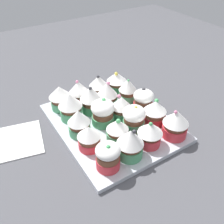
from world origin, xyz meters
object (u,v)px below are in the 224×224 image
at_px(cupcake_9, 103,112).
at_px(cupcake_4, 89,137).
at_px(cupcake_0, 108,156).
at_px(cupcake_10, 120,106).
at_px(cupcake_7, 155,112).
at_px(cupcake_15, 128,90).
at_px(cupcake_5, 117,130).
at_px(cupcake_3, 176,123).
at_px(cupcake_12, 70,106).
at_px(cupcake_13, 91,98).
at_px(baking_tray, 112,123).
at_px(cupcake_14, 107,94).
at_px(cupcake_1, 130,143).
at_px(cupcake_17, 79,92).
at_px(cupcake_2, 150,133).
at_px(cupcake_11, 143,101).
at_px(cupcake_18, 99,86).
at_px(cupcake_19, 117,82).
at_px(cupcake_8, 80,123).
at_px(cupcake_6, 134,118).
at_px(cupcake_16, 60,97).
at_px(napkin, 11,142).

bearing_deg(cupcake_9, cupcake_4, -140.12).
bearing_deg(cupcake_0, cupcake_10, 47.79).
bearing_deg(cupcake_7, cupcake_15, 89.95).
relative_size(cupcake_5, cupcake_7, 0.93).
bearing_deg(cupcake_3, cupcake_12, 133.44).
relative_size(cupcake_4, cupcake_13, 0.75).
xyz_separation_m(baking_tray, cupcake_5, (-0.03, -0.07, 0.04)).
bearing_deg(cupcake_14, cupcake_1, -106.93).
xyz_separation_m(cupcake_10, cupcake_17, (-0.06, 0.12, 0.00)).
bearing_deg(cupcake_2, cupcake_3, -6.38).
height_order(cupcake_10, cupcake_17, cupcake_17).
bearing_deg(cupcake_11, cupcake_9, 174.14).
xyz_separation_m(cupcake_18, cupcake_19, (0.06, -0.00, -0.00)).
distance_m(cupcake_5, cupcake_18, 0.20).
xyz_separation_m(cupcake_5, cupcake_13, (0.00, 0.14, 0.01)).
bearing_deg(cupcake_5, cupcake_8, 135.71).
distance_m(cupcake_13, cupcake_19, 0.13).
relative_size(cupcake_12, cupcake_14, 1.02).
distance_m(cupcake_3, cupcake_12, 0.27).
xyz_separation_m(cupcake_2, cupcake_4, (-0.13, 0.07, -0.00)).
xyz_separation_m(baking_tray, cupcake_7, (0.09, -0.06, 0.04)).
height_order(cupcake_6, cupcake_9, cupcake_9).
bearing_deg(cupcake_13, cupcake_5, -91.10).
height_order(cupcake_8, cupcake_15, cupcake_15).
bearing_deg(cupcake_4, cupcake_8, 87.58).
bearing_deg(cupcake_0, cupcake_19, 53.50).
relative_size(cupcake_4, cupcake_9, 0.85).
height_order(cupcake_8, cupcake_11, cupcake_8).
relative_size(cupcake_2, cupcake_13, 0.80).
relative_size(baking_tray, cupcake_0, 5.06).
distance_m(cupcake_11, cupcake_19, 0.13).
relative_size(baking_tray, cupcake_6, 4.78).
height_order(cupcake_5, cupcake_17, cupcake_17).
bearing_deg(cupcake_13, cupcake_14, 0.92).
bearing_deg(baking_tray, cupcake_4, -150.35).
distance_m(cupcake_4, cupcake_10, 0.14).
bearing_deg(cupcake_16, cupcake_10, -45.39).
distance_m(cupcake_0, cupcake_1, 0.06).
bearing_deg(cupcake_0, cupcake_5, 43.46).
bearing_deg(cupcake_15, cupcake_16, 159.64).
relative_size(cupcake_7, napkin, 0.47).
xyz_separation_m(cupcake_9, cupcake_18, (0.05, 0.11, 0.00)).
height_order(cupcake_7, cupcake_9, cupcake_9).
height_order(cupcake_4, napkin, cupcake_4).
xyz_separation_m(cupcake_1, cupcake_10, (0.06, 0.13, -0.00)).
bearing_deg(cupcake_13, cupcake_0, -108.47).
relative_size(cupcake_4, cupcake_10, 0.90).
xyz_separation_m(cupcake_7, cupcake_10, (-0.06, 0.07, 0.00)).
height_order(cupcake_6, cupcake_8, same).
distance_m(cupcake_2, cupcake_15, 0.19).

